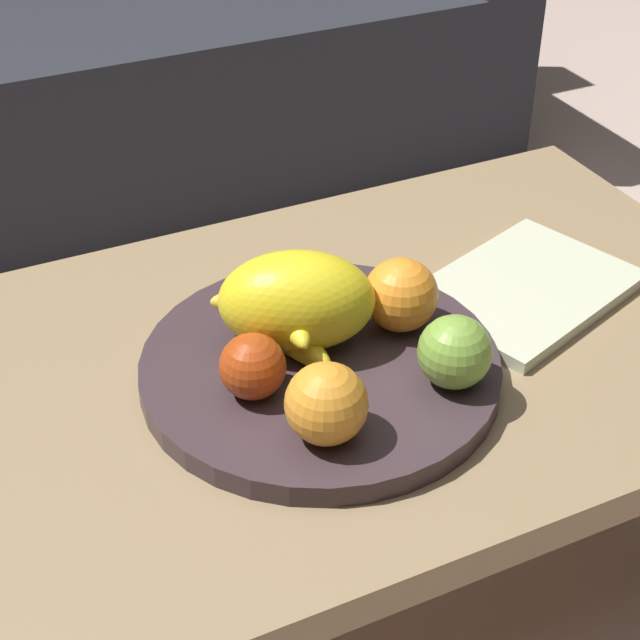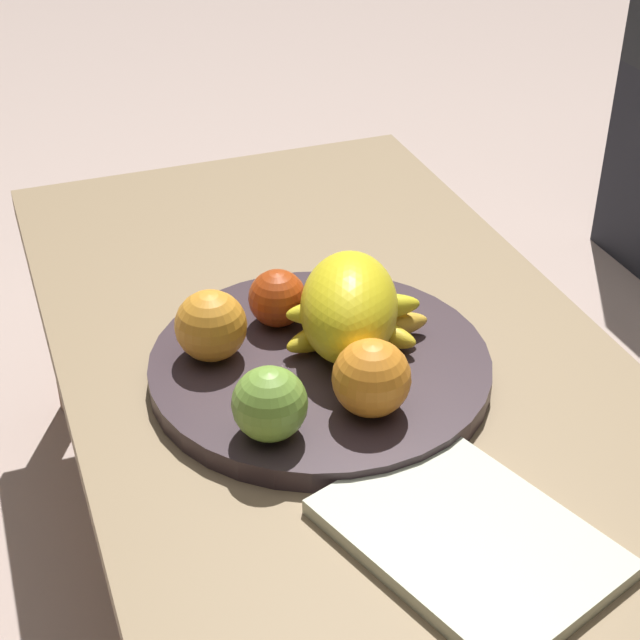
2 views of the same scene
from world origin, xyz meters
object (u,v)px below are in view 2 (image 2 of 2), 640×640
Objects in this scene: fruit_bowl at (320,367)px; orange_left at (371,378)px; coffee_table at (343,387)px; apple_left at (270,404)px; orange_front at (211,326)px; magazine at (472,536)px; banana_bunch at (356,320)px; melon_large_front at (350,307)px; apple_front at (277,298)px.

orange_left reaches higher than fruit_bowl.
coffee_table is 3.06× the size of fruit_bowl.
apple_left is at bearing -40.86° from fruit_bowl.
orange_front reaches higher than magazine.
orange_front reaches higher than banana_bunch.
fruit_bowl is at bearing -76.48° from melon_large_front.
apple_front reaches higher than magazine.
apple_left is (0.13, -0.13, 0.10)m from coffee_table.
banana_bunch is (0.01, 0.01, 0.09)m from coffee_table.
banana_bunch is at bearing 47.42° from apple_front.
fruit_bowl reaches higher than magazine.
fruit_bowl is 5.01× the size of apple_left.
fruit_bowl is 2.31× the size of melon_large_front.
fruit_bowl is at bearing -69.83° from banana_bunch.
orange_front is (-0.02, -0.15, 0.11)m from coffee_table.
fruit_bowl is at bearing -170.69° from orange_left.
apple_left is (0.10, -0.09, 0.05)m from fruit_bowl.
melon_large_front is 0.65× the size of magazine.
banana_bunch is at bearing 80.32° from orange_front.
coffee_table is 0.09m from banana_bunch.
melon_large_front is 2.07× the size of orange_front.
orange_left is (0.15, 0.13, 0.00)m from orange_front.
apple_front is 0.10m from banana_bunch.
coffee_table is 6.73× the size of banana_bunch.
coffee_table is at bearing -176.30° from melon_large_front.
orange_front is 0.19m from orange_left.
apple_front is (-0.04, 0.09, -0.01)m from orange_front.
orange_front is (-0.05, -0.11, 0.05)m from fruit_bowl.
apple_left is at bearing -20.29° from apple_front.
melon_large_front is 0.30m from magazine.
orange_left is 1.20× the size of apple_front.
fruit_bowl is 5.64× the size of apple_front.
banana_bunch is at bearing 165.01° from orange_left.
fruit_bowl is at bearing 168.96° from magazine.
apple_front reaches higher than fruit_bowl.
magazine is at bearing 24.61° from orange_front.
apple_left is at bearing 7.06° from orange_front.
apple_front is (-0.07, -0.06, -0.02)m from melon_large_front.
coffee_table is at bearing 123.61° from fruit_bowl.
magazine is (0.37, 0.06, -0.05)m from apple_front.
coffee_table is 0.31m from magazine.
coffee_table is 14.31× the size of orange_left.
orange_left is 0.19m from apple_front.
melon_large_front is at bearing 3.70° from coffee_table.
banana_bunch is 0.31m from magazine.
magazine is at bearing 9.70° from apple_front.
banana_bunch is at bearing 62.87° from coffee_table.
banana_bunch is (-0.12, 0.03, -0.01)m from orange_left.
fruit_bowl is 0.08m from melon_large_front.
orange_front reaches higher than fruit_bowl.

